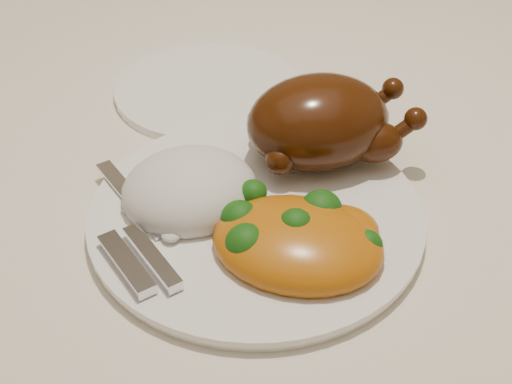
{
  "coord_description": "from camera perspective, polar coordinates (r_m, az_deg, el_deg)",
  "views": [
    {
      "loc": [
        0.11,
        -0.6,
        1.16
      ],
      "look_at": [
        0.15,
        -0.16,
        0.8
      ],
      "focal_mm": 50.0,
      "sensor_mm": 36.0,
      "label": 1
    }
  ],
  "objects": [
    {
      "name": "dining_table",
      "position": [
        0.79,
        -12.02,
        -1.07
      ],
      "size": [
        1.6,
        0.9,
        0.76
      ],
      "color": "brown",
      "rests_on": "floor"
    },
    {
      "name": "side_plate",
      "position": [
        0.76,
        -3.87,
        8.21
      ],
      "size": [
        0.25,
        0.25,
        0.01
      ],
      "primitive_type": "cylinder",
      "rotation": [
        0.0,
        0.0,
        -0.35
      ],
      "color": "white",
      "rests_on": "tablecloth"
    },
    {
      "name": "mac_and_cheese",
      "position": [
        0.55,
        3.58,
        -3.73
      ],
      "size": [
        0.16,
        0.14,
        0.05
      ],
      "rotation": [
        0.0,
        0.0,
        -0.36
      ],
      "color": "#CD690D",
      "rests_on": "dinner_plate"
    },
    {
      "name": "dinner_plate",
      "position": [
        0.59,
        0.0,
        -1.94
      ],
      "size": [
        0.34,
        0.34,
        0.01
      ],
      "primitive_type": "cylinder",
      "rotation": [
        0.0,
        0.0,
        -0.31
      ],
      "color": "white",
      "rests_on": "tablecloth"
    },
    {
      "name": "tablecloth",
      "position": [
        0.75,
        -12.77,
        3.24
      ],
      "size": [
        1.73,
        1.03,
        0.18
      ],
      "color": "beige",
      "rests_on": "dining_table"
    },
    {
      "name": "roast_chicken",
      "position": [
        0.63,
        5.32,
        5.64
      ],
      "size": [
        0.16,
        0.11,
        0.08
      ],
      "rotation": [
        0.0,
        0.0,
        0.14
      ],
      "color": "#3F1B06",
      "rests_on": "dinner_plate"
    },
    {
      "name": "rice_mound",
      "position": [
        0.59,
        -5.31,
        0.09
      ],
      "size": [
        0.13,
        0.12,
        0.06
      ],
      "rotation": [
        0.0,
        0.0,
        0.2
      ],
      "color": "silver",
      "rests_on": "dinner_plate"
    },
    {
      "name": "cutlery",
      "position": [
        0.56,
        -9.3,
        -3.72
      ],
      "size": [
        0.08,
        0.17,
        0.01
      ],
      "rotation": [
        0.0,
        0.0,
        0.49
      ],
      "color": "silver",
      "rests_on": "dinner_plate"
    }
  ]
}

